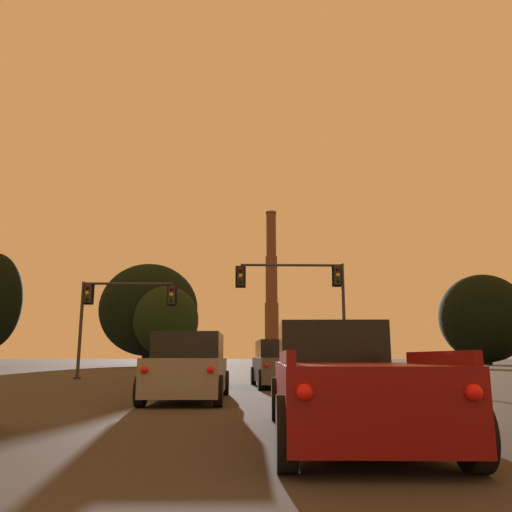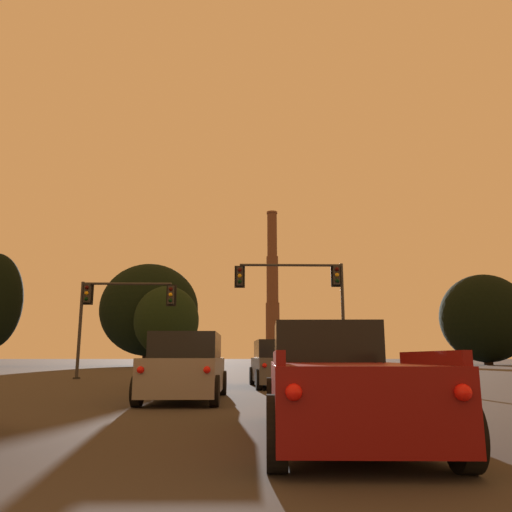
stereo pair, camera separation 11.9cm
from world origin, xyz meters
name	(u,v)px [view 2 (the right image)]	position (x,y,z in m)	size (l,w,h in m)	color
suv_center_lane_second	(186,367)	(0.08, 14.86, 0.90)	(2.16, 4.93, 1.86)	gray
suv_right_lane_front	(278,364)	(3.12, 21.00, 0.90)	(2.31, 4.98, 1.86)	#4C4F54
pickup_truck_right_lane_third	(336,382)	(3.13, 8.37, 0.80)	(2.43, 5.59, 1.82)	maroon
suv_center_lane_front	(194,364)	(-0.30, 21.34, 0.90)	(2.29, 4.97, 1.86)	navy
traffic_light_overhead_left	(114,304)	(-5.63, 28.77, 4.13)	(5.51, 0.50, 5.40)	#2D2D30
traffic_light_overhead_right	(307,289)	(5.21, 27.68, 4.86)	(6.18, 0.50, 6.32)	#2D2D30
smokestack	(273,300)	(12.45, 178.39, 21.17)	(7.87, 7.87, 54.04)	#523427
treeline_left_mid	(149,310)	(-11.31, 70.16, 7.65)	(13.52, 12.16, 14.04)	black
treeline_center_right	(484,318)	(38.40, 75.30, 6.98)	(13.25, 11.93, 13.61)	black
treeline_center_left	(166,321)	(-8.04, 64.65, 5.71)	(8.25, 7.42, 10.17)	black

